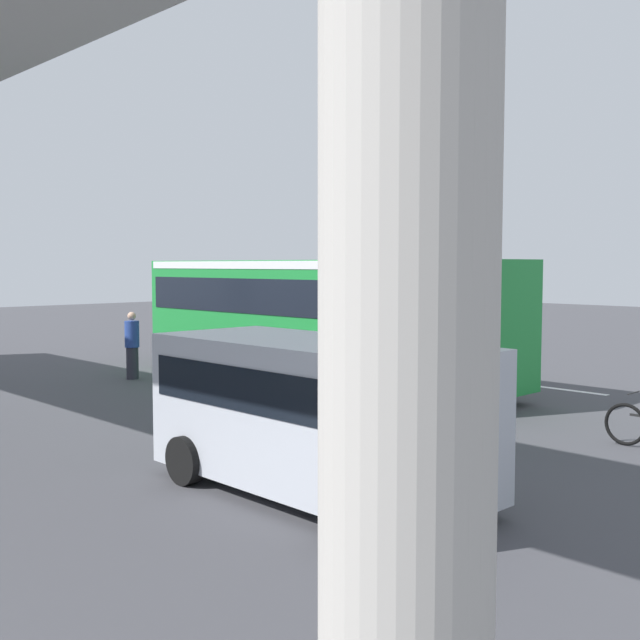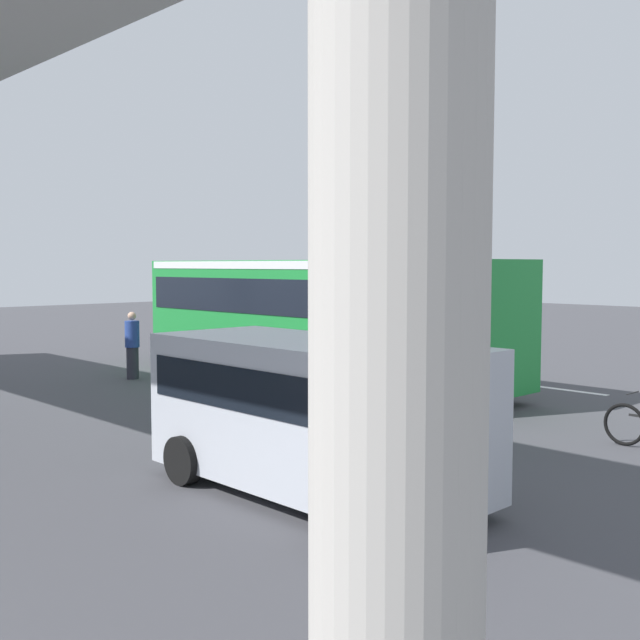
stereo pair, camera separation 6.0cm
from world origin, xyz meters
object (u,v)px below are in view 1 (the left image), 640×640
(parked_van, at_px, (315,406))
(bicycle_orange, at_px, (444,425))
(city_bus, at_px, (315,310))
(pedestrian, at_px, (132,346))

(parked_van, height_order, bicycle_orange, parked_van)
(city_bus, relative_size, bicycle_orange, 6.52)
(city_bus, height_order, bicycle_orange, city_bus)
(parked_van, height_order, pedestrian, parked_van)
(pedestrian, bearing_deg, parked_van, 161.62)
(city_bus, distance_m, bicycle_orange, 7.60)
(parked_van, distance_m, pedestrian, 11.38)
(parked_van, distance_m, bicycle_orange, 3.46)
(bicycle_orange, bearing_deg, parked_van, 96.85)
(bicycle_orange, bearing_deg, pedestrian, -1.33)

